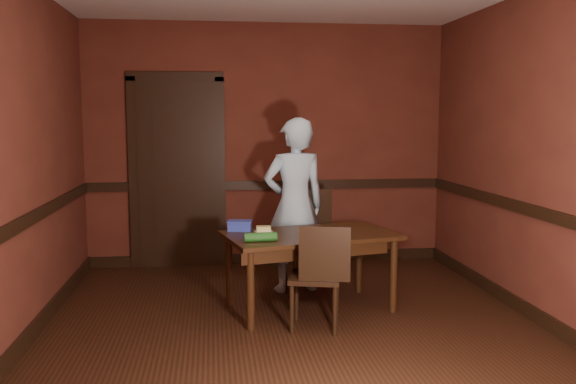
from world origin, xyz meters
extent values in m
cube|color=black|center=(0.00, 0.00, 0.00)|extent=(4.00, 4.50, 0.01)
cube|color=#57251A|center=(0.00, 2.25, 1.35)|extent=(4.00, 0.02, 2.70)
cube|color=#57251A|center=(0.00, -2.25, 1.35)|extent=(4.00, 0.02, 2.70)
cube|color=#57251A|center=(-2.00, 0.00, 1.35)|extent=(0.02, 4.50, 2.70)
cube|color=#57251A|center=(2.00, 0.00, 1.35)|extent=(0.02, 4.50, 2.70)
cube|color=black|center=(0.00, 2.23, 0.90)|extent=(4.00, 0.03, 0.10)
cube|color=black|center=(-1.99, 0.00, 0.90)|extent=(0.03, 4.50, 0.10)
cube|color=black|center=(1.99, 0.00, 0.90)|extent=(0.03, 4.50, 0.10)
cube|color=black|center=(0.00, 2.23, 0.06)|extent=(4.00, 0.03, 0.12)
cube|color=black|center=(-1.99, 0.00, 0.06)|extent=(0.03, 4.50, 0.12)
cube|color=black|center=(1.99, 0.00, 0.06)|extent=(0.03, 4.50, 0.12)
cube|color=black|center=(-1.00, 2.21, 1.02)|extent=(0.85, 0.04, 2.05)
cube|color=black|center=(-1.48, 2.23, 1.02)|extent=(0.10, 0.06, 2.15)
cube|color=black|center=(-0.52, 2.23, 1.02)|extent=(0.10, 0.06, 2.15)
cube|color=black|center=(-1.00, 2.23, 2.10)|extent=(1.05, 0.06, 0.10)
cube|color=black|center=(0.21, 0.50, 0.34)|extent=(1.58, 1.11, 0.67)
imported|color=#ADD1E6|center=(0.16, 1.10, 0.83)|extent=(0.66, 0.50, 1.66)
cylinder|color=white|center=(0.31, 0.43, 0.68)|extent=(0.25, 0.25, 0.01)
cube|color=#A57950|center=(0.31, 0.43, 0.69)|extent=(0.12, 0.11, 0.02)
ellipsoid|color=#367E2D|center=(0.31, 0.43, 0.72)|extent=(0.11, 0.10, 0.02)
cylinder|color=#B10B0D|center=(0.29, 0.44, 0.73)|extent=(0.04, 0.04, 0.01)
cylinder|color=#B10B0D|center=(0.34, 0.42, 0.73)|extent=(0.04, 0.04, 0.01)
cylinder|color=#88B164|center=(0.28, 0.41, 0.73)|extent=(0.03, 0.03, 0.01)
cylinder|color=#88B164|center=(0.34, 0.45, 0.73)|extent=(0.03, 0.03, 0.01)
cylinder|color=#88B164|center=(0.31, 0.43, 0.73)|extent=(0.03, 0.03, 0.01)
cylinder|color=#5D9741|center=(0.45, 0.33, 0.71)|extent=(0.06, 0.06, 0.07)
cylinder|color=#B0B1A8|center=(0.45, 0.33, 0.74)|extent=(0.07, 0.07, 0.01)
cylinder|color=white|center=(-0.18, 0.60, 0.68)|extent=(0.16, 0.16, 0.01)
cube|color=#DCC973|center=(-0.18, 0.60, 0.70)|extent=(0.12, 0.08, 0.04)
cube|color=#3448B9|center=(-0.38, 0.70, 0.71)|extent=(0.22, 0.16, 0.08)
cube|color=#3448B9|center=(-0.38, 0.70, 0.75)|extent=(0.23, 0.18, 0.01)
cylinder|color=#1C551A|center=(-0.24, 0.20, 0.71)|extent=(0.27, 0.09, 0.07)
camera|label=1|loc=(-0.62, -4.58, 1.66)|focal=38.00mm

